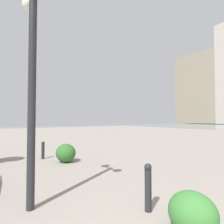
% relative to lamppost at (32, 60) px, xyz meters
% --- Properties ---
extents(building_highrise, '(17.53, 11.03, 24.89)m').
position_rel_lamppost_xyz_m(building_highrise, '(36.57, -66.56, 9.76)').
color(building_highrise, gray).
rests_on(building_highrise, ground).
extents(lamppost, '(0.98, 0.28, 4.04)m').
position_rel_lamppost_xyz_m(lamppost, '(0.00, 0.00, 0.00)').
color(lamppost, '#232328').
rests_on(lamppost, ground).
extents(bollard_near, '(0.13, 0.13, 0.83)m').
position_rel_lamppost_xyz_m(bollard_near, '(-1.20, -1.70, -2.26)').
color(bollard_near, '#232328').
rests_on(bollard_near, ground).
extents(bollard_mid, '(0.13, 0.13, 0.70)m').
position_rel_lamppost_xyz_m(bollard_mid, '(4.37, -1.30, -2.32)').
color(bollard_mid, '#232328').
rests_on(bollard_mid, ground).
extents(shrub_low, '(0.69, 0.62, 0.59)m').
position_rel_lamppost_xyz_m(shrub_low, '(-2.04, -1.74, -2.39)').
color(shrub_low, '#387533').
rests_on(shrub_low, ground).
extents(shrub_round, '(0.80, 0.72, 0.68)m').
position_rel_lamppost_xyz_m(shrub_round, '(3.30, -1.86, -2.35)').
color(shrub_round, '#2D6628').
rests_on(shrub_round, ground).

